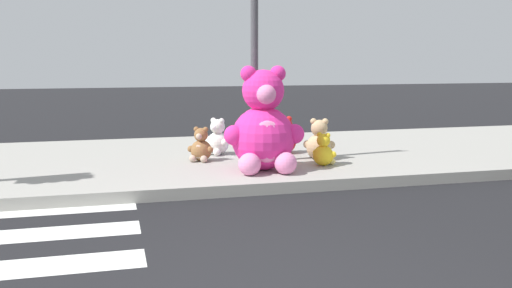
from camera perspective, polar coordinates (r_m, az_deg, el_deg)
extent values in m
cube|color=#9E9B93|center=(8.87, -7.72, -1.72)|extent=(28.00, 4.40, 0.15)
cylinder|color=#4C4C51|center=(8.12, -0.16, 9.28)|extent=(0.11, 0.11, 3.20)
sphere|color=#F22D93|center=(7.66, 0.72, 0.59)|extent=(0.87, 0.87, 0.87)
ellipsoid|color=pink|center=(7.36, 1.13, 0.25)|extent=(0.50, 0.24, 0.57)
sphere|color=#F22D93|center=(7.60, 0.73, 5.46)|extent=(0.57, 0.57, 0.57)
sphere|color=pink|center=(7.36, 1.05, 5.08)|extent=(0.26, 0.26, 0.26)
sphere|color=#F22D93|center=(7.63, 2.23, 7.19)|extent=(0.22, 0.22, 0.22)
sphere|color=#F22D93|center=(7.63, 3.93, 1.03)|extent=(0.27, 0.27, 0.27)
sphere|color=pink|center=(7.40, 3.03, -1.97)|extent=(0.30, 0.30, 0.30)
sphere|color=#F22D93|center=(7.56, -0.77, 7.18)|extent=(0.22, 0.22, 0.22)
sphere|color=#F22D93|center=(7.49, -2.27, 0.90)|extent=(0.27, 0.27, 0.27)
sphere|color=pink|center=(7.31, -0.65, -2.08)|extent=(0.30, 0.30, 0.30)
sphere|color=olive|center=(8.39, -5.61, -0.66)|extent=(0.32, 0.32, 0.32)
ellipsoid|color=tan|center=(8.29, -5.87, -0.79)|extent=(0.19, 0.14, 0.21)
sphere|color=olive|center=(8.36, -5.63, 0.94)|extent=(0.21, 0.21, 0.21)
sphere|color=tan|center=(8.28, -5.83, 0.77)|extent=(0.09, 0.09, 0.09)
sphere|color=olive|center=(8.32, -5.17, 1.49)|extent=(0.08, 0.08, 0.08)
sphere|color=olive|center=(8.30, -4.72, -0.58)|extent=(0.10, 0.10, 0.10)
sphere|color=tan|center=(8.26, -5.34, -1.54)|extent=(0.11, 0.11, 0.11)
sphere|color=olive|center=(8.37, -6.11, 1.51)|extent=(0.08, 0.08, 0.08)
sphere|color=olive|center=(8.41, -6.66, -0.50)|extent=(0.10, 0.10, 0.10)
sphere|color=tan|center=(8.32, -6.47, -1.49)|extent=(0.11, 0.11, 0.11)
sphere|color=white|center=(8.96, -3.92, 0.09)|extent=(0.36, 0.36, 0.36)
ellipsoid|color=white|center=(8.86, -4.43, -0.01)|extent=(0.19, 0.20, 0.23)
sphere|color=white|center=(8.93, -3.94, 1.78)|extent=(0.23, 0.23, 0.23)
sphere|color=white|center=(8.85, -4.33, 1.63)|extent=(0.11, 0.11, 0.11)
sphere|color=white|center=(8.87, -3.53, 2.35)|extent=(0.09, 0.09, 0.09)
sphere|color=white|center=(8.82, -3.23, 0.13)|extent=(0.11, 0.11, 0.11)
sphere|color=white|center=(8.80, -4.01, -0.84)|extent=(0.12, 0.12, 0.12)
sphere|color=white|center=(8.97, -4.36, 2.42)|extent=(0.09, 0.09, 0.09)
sphere|color=white|center=(9.03, -4.95, 0.31)|extent=(0.11, 0.11, 0.11)
sphere|color=white|center=(8.92, -5.01, -0.72)|extent=(0.12, 0.12, 0.12)
sphere|color=tan|center=(8.53, 6.43, -0.30)|extent=(0.39, 0.39, 0.39)
ellipsoid|color=beige|center=(8.66, 6.48, -0.15)|extent=(0.23, 0.16, 0.25)
sphere|color=tan|center=(8.49, 6.47, 1.62)|extent=(0.25, 0.25, 0.25)
sphere|color=beige|center=(8.59, 6.50, 1.61)|extent=(0.12, 0.12, 0.12)
sphere|color=tan|center=(8.48, 5.88, 2.31)|extent=(0.10, 0.10, 0.10)
sphere|color=tan|center=(8.58, 5.23, -0.02)|extent=(0.12, 0.12, 0.12)
sphere|color=beige|center=(8.71, 5.78, -0.93)|extent=(0.13, 0.13, 0.13)
sphere|color=tan|center=(8.47, 7.07, 2.29)|extent=(0.10, 0.10, 0.10)
sphere|color=tan|center=(8.56, 7.68, -0.09)|extent=(0.12, 0.12, 0.12)
sphere|color=beige|center=(8.70, 7.17, -0.97)|extent=(0.13, 0.13, 0.13)
sphere|color=yellow|center=(8.05, 6.86, -1.16)|extent=(0.29, 0.29, 0.29)
ellipsoid|color=#F0DB80|center=(8.15, 7.20, -1.06)|extent=(0.15, 0.16, 0.19)
sphere|color=yellow|center=(8.02, 6.89, 0.37)|extent=(0.19, 0.19, 0.19)
sphere|color=#F0DB80|center=(8.09, 7.15, 0.36)|extent=(0.09, 0.09, 0.09)
sphere|color=yellow|center=(8.04, 6.48, 0.96)|extent=(0.07, 0.07, 0.07)
sphere|color=yellow|center=(8.15, 6.11, -0.88)|extent=(0.09, 0.09, 0.09)
sphere|color=#F0DB80|center=(8.22, 6.75, -1.65)|extent=(0.10, 0.10, 0.10)
sphere|color=yellow|center=(7.98, 7.33, 0.88)|extent=(0.07, 0.07, 0.07)
sphere|color=yellow|center=(8.02, 7.87, -1.07)|extent=(0.09, 0.09, 0.09)
sphere|color=#F0DB80|center=(8.14, 7.76, -1.76)|extent=(0.10, 0.10, 0.10)
sphere|color=red|center=(9.05, 2.96, 0.21)|extent=(0.37, 0.37, 0.37)
ellipsoid|color=#DB7B7B|center=(9.15, 2.44, 0.31)|extent=(0.22, 0.15, 0.24)
sphere|color=red|center=(9.02, 2.98, 1.93)|extent=(0.24, 0.24, 0.24)
sphere|color=#DB7B7B|center=(9.10, 2.57, 1.90)|extent=(0.11, 0.11, 0.11)
sphere|color=red|center=(8.95, 2.56, 2.51)|extent=(0.09, 0.09, 0.09)
sphere|color=red|center=(8.98, 1.92, 0.32)|extent=(0.11, 0.11, 0.11)
sphere|color=#DB7B7B|center=(9.13, 1.85, -0.47)|extent=(0.13, 0.13, 0.13)
sphere|color=red|center=(9.06, 3.39, 2.57)|extent=(0.09, 0.09, 0.09)
sphere|color=red|center=(9.19, 3.63, 0.51)|extent=(0.11, 0.11, 0.11)
sphere|color=#DB7B7B|center=(9.25, 2.83, -0.35)|extent=(0.13, 0.13, 0.13)
sphere|color=#B28CD8|center=(8.84, -0.68, -0.01)|extent=(0.36, 0.36, 0.36)
ellipsoid|color=silver|center=(8.84, -1.52, -0.01)|extent=(0.12, 0.21, 0.23)
sphere|color=#B28CD8|center=(8.80, -0.69, 1.70)|extent=(0.23, 0.23, 0.23)
sphere|color=silver|center=(8.81, -1.33, 1.61)|extent=(0.11, 0.11, 0.11)
sphere|color=#B28CD8|center=(8.71, -0.69, 2.25)|extent=(0.09, 0.09, 0.09)
sphere|color=#B28CD8|center=(8.67, -0.99, -0.01)|extent=(0.11, 0.11, 0.11)
sphere|color=silver|center=(8.76, -1.68, -0.87)|extent=(0.12, 0.12, 0.12)
sphere|color=#B28CD8|center=(8.87, -0.68, 2.36)|extent=(0.09, 0.09, 0.09)
sphere|color=#B28CD8|center=(9.00, -0.96, 0.32)|extent=(0.11, 0.11, 0.11)
sphere|color=silver|center=(8.96, -1.65, -0.66)|extent=(0.12, 0.12, 0.12)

